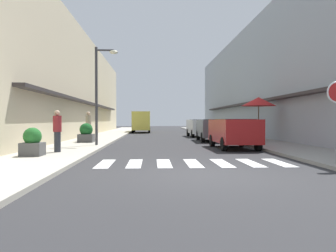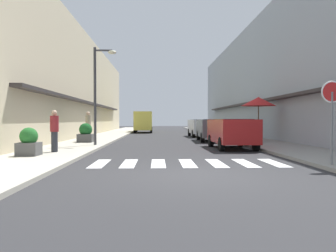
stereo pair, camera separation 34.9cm
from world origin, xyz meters
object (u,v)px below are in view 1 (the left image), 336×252
at_px(planter_corner, 32,143).
at_px(planter_midblock, 86,133).
at_px(parked_car_mid, 212,127).
at_px(delivery_van, 141,120).
at_px(pedestrian_walking_far, 88,125).
at_px(pedestrian_walking_near, 57,130).
at_px(planter_far, 232,129).
at_px(parked_car_near, 234,130).
at_px(street_lamp, 100,85).
at_px(parked_car_far, 200,126).
at_px(cafe_umbrella, 259,102).

xyz_separation_m(planter_corner, planter_midblock, (0.48, 7.43, 0.04)).
bearing_deg(parked_car_mid, delivery_van, 108.46).
xyz_separation_m(delivery_van, pedestrian_walking_far, (-2.74, -17.02, -0.31)).
height_order(pedestrian_walking_near, pedestrian_walking_far, pedestrian_walking_far).
bearing_deg(planter_midblock, pedestrian_walking_near, -89.74).
distance_m(planter_corner, planter_far, 18.35).
xyz_separation_m(parked_car_near, parked_car_mid, (0.00, 5.87, 0.00)).
xyz_separation_m(street_lamp, planter_far, (9.29, 9.54, -2.56)).
xyz_separation_m(delivery_van, planter_midblock, (-2.65, -18.24, -0.77)).
bearing_deg(parked_car_far, delivery_van, 118.24).
xyz_separation_m(parked_car_far, pedestrian_walking_near, (-7.89, -14.49, 0.10)).
bearing_deg(parked_car_far, pedestrian_walking_near, -118.56).
relative_size(street_lamp, planter_midblock, 4.54).
distance_m(planter_corner, pedestrian_walking_far, 8.67).
height_order(parked_car_far, cafe_umbrella, cafe_umbrella).
bearing_deg(planter_corner, street_lamp, 72.39).
height_order(planter_midblock, pedestrian_walking_near, pedestrian_walking_near).
xyz_separation_m(cafe_umbrella, pedestrian_walking_far, (-10.62, 0.42, -1.47)).
xyz_separation_m(parked_car_mid, planter_midblock, (-7.91, -2.46, -0.29)).
relative_size(parked_car_near, pedestrian_walking_far, 2.24).
bearing_deg(planter_midblock, delivery_van, 81.74).
relative_size(delivery_van, street_lamp, 1.06).
xyz_separation_m(parked_car_near, pedestrian_walking_near, (-7.89, -2.65, 0.10)).
height_order(parked_car_near, pedestrian_walking_far, pedestrian_walking_far).
height_order(parked_car_mid, pedestrian_walking_far, pedestrian_walking_far).
height_order(parked_car_mid, pedestrian_walking_near, pedestrian_walking_near).
relative_size(planter_midblock, planter_far, 0.95).
relative_size(cafe_umbrella, pedestrian_walking_near, 1.60).
height_order(parked_car_near, planter_far, parked_car_near).
distance_m(parked_car_mid, street_lamp, 8.54).
height_order(planter_corner, planter_midblock, planter_midblock).
bearing_deg(cafe_umbrella, parked_car_near, -121.85).
height_order(planter_corner, planter_far, planter_far).
height_order(parked_car_near, street_lamp, street_lamp).
relative_size(pedestrian_walking_near, pedestrian_walking_far, 0.93).
relative_size(parked_car_far, planter_midblock, 3.89).
bearing_deg(street_lamp, planter_corner, -107.61).
bearing_deg(delivery_van, planter_midblock, -98.26).
xyz_separation_m(cafe_umbrella, pedestrian_walking_near, (-10.50, -6.85, -1.54)).
bearing_deg(pedestrian_walking_near, planter_far, -11.53).
bearing_deg(planter_midblock, parked_car_far, 46.82).
xyz_separation_m(parked_car_mid, delivery_van, (-5.27, 15.78, 0.48)).
distance_m(cafe_umbrella, planter_midblock, 10.73).
xyz_separation_m(parked_car_mid, pedestrian_walking_far, (-8.01, -1.25, 0.17)).
bearing_deg(planter_midblock, street_lamp, -62.47).
bearing_deg(pedestrian_walking_far, parked_car_mid, -110.12).
bearing_deg(planter_far, planter_corner, -126.58).
height_order(delivery_van, cafe_umbrella, cafe_umbrella).
height_order(parked_car_mid, cafe_umbrella, cafe_umbrella).
relative_size(delivery_van, pedestrian_walking_far, 2.96).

